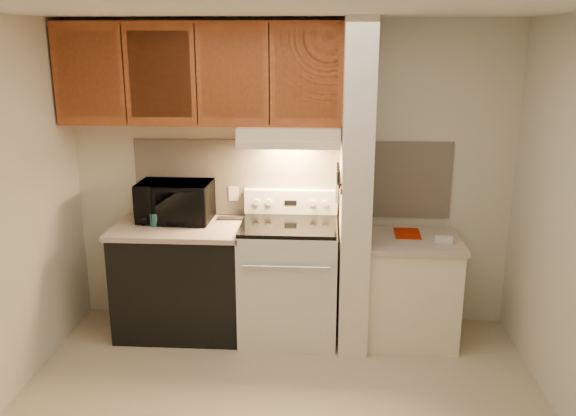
{
  "coord_description": "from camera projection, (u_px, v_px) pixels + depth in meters",
  "views": [
    {
      "loc": [
        0.28,
        -3.39,
        2.35
      ],
      "look_at": [
        0.02,
        0.75,
        1.19
      ],
      "focal_mm": 38.0,
      "sensor_mm": 36.0,
      "label": 1
    }
  ],
  "objects": [
    {
      "name": "range_knob_right_inner",
      "position": [
        313.0,
        203.0,
        4.96
      ],
      "size": [
        0.05,
        0.02,
        0.05
      ],
      "primitive_type": "cylinder",
      "rotation": [
        1.57,
        0.0,
        0.0
      ],
      "color": "silver",
      "rests_on": "range_backguard"
    },
    {
      "name": "oven_window",
      "position": [
        286.0,
        293.0,
        4.58
      ],
      "size": [
        0.5,
        0.01,
        0.3
      ],
      "primitive_type": "cube",
      "color": "black",
      "rests_on": "range_body"
    },
    {
      "name": "spoon_rest",
      "position": [
        232.0,
        218.0,
        5.0
      ],
      "size": [
        0.24,
        0.09,
        0.02
      ],
      "primitive_type": "cube",
      "rotation": [
        0.0,
        0.0,
        0.05
      ],
      "color": "black",
      "rests_on": "left_countertop"
    },
    {
      "name": "range_hood",
      "position": [
        290.0,
        135.0,
        4.7
      ],
      "size": [
        0.78,
        0.44,
        0.15
      ],
      "primitive_type": "cube",
      "color": "#EEE1C7",
      "rests_on": "upper_cabinets"
    },
    {
      "name": "cab_door_a",
      "position": [
        88.0,
        74.0,
        4.56
      ],
      "size": [
        0.46,
        0.01,
        0.63
      ],
      "primitive_type": "cube",
      "color": "#9C4A22",
      "rests_on": "upper_cabinets"
    },
    {
      "name": "knife_handle_b",
      "position": [
        338.0,
        175.0,
        4.5
      ],
      "size": [
        0.02,
        0.02,
        0.1
      ],
      "primitive_type": "cylinder",
      "color": "black",
      "rests_on": "knife_strip"
    },
    {
      "name": "dishwasher_front",
      "position": [
        181.0,
        281.0,
        4.97
      ],
      "size": [
        1.0,
        0.63,
        0.87
      ],
      "primitive_type": "cube",
      "color": "black",
      "rests_on": "floor"
    },
    {
      "name": "hood_lip",
      "position": [
        288.0,
        145.0,
        4.51
      ],
      "size": [
        0.78,
        0.04,
        0.06
      ],
      "primitive_type": "cube",
      "color": "#EEE1C7",
      "rests_on": "range_hood"
    },
    {
      "name": "pillar_trim",
      "position": [
        340.0,
        181.0,
        4.64
      ],
      "size": [
        0.01,
        0.7,
        0.04
      ],
      "primitive_type": "cube",
      "color": "#9C4A22",
      "rests_on": "partition_pillar"
    },
    {
      "name": "left_countertop",
      "position": [
        179.0,
        228.0,
        4.84
      ],
      "size": [
        1.04,
        0.67,
        0.04
      ],
      "primitive_type": "cube",
      "color": "#C1AD9C",
      "rests_on": "dishwasher_front"
    },
    {
      "name": "teal_jar",
      "position": [
        156.0,
        219.0,
        4.83
      ],
      "size": [
        0.12,
        0.12,
        0.1
      ],
      "primitive_type": "cylinder",
      "rotation": [
        0.0,
        0.0,
        0.33
      ],
      "color": "#1F5A57",
      "rests_on": "left_countertop"
    },
    {
      "name": "upper_cabinets",
      "position": [
        200.0,
        74.0,
        4.66
      ],
      "size": [
        2.18,
        0.33,
        0.77
      ],
      "primitive_type": "cube",
      "color": "#9C4A22",
      "rests_on": "wall_back"
    },
    {
      "name": "red_folder",
      "position": [
        407.0,
        233.0,
        4.82
      ],
      "size": [
        0.21,
        0.28,
        0.01
      ],
      "primitive_type": "cube",
      "rotation": [
        0.0,
        0.0,
        -0.04
      ],
      "color": "#AD1B02",
      "rests_on": "right_countertop"
    },
    {
      "name": "oven_handle",
      "position": [
        286.0,
        267.0,
        4.48
      ],
      "size": [
        0.65,
        0.02,
        0.02
      ],
      "primitive_type": "cylinder",
      "rotation": [
        0.0,
        1.57,
        0.0
      ],
      "color": "silver",
      "rests_on": "range_body"
    },
    {
      "name": "oven_mitt",
      "position": [
        338.0,
        186.0,
        4.83
      ],
      "size": [
        0.03,
        0.11,
        0.25
      ],
      "primitive_type": "cube",
      "color": "gray",
      "rests_on": "partition_pillar"
    },
    {
      "name": "backsplash",
      "position": [
        291.0,
        178.0,
        5.01
      ],
      "size": [
        2.6,
        0.02,
        0.63
      ],
      "primitive_type": "cube",
      "color": "beige",
      "rests_on": "wall_back"
    },
    {
      "name": "white_box",
      "position": [
        444.0,
        240.0,
        4.64
      ],
      "size": [
        0.15,
        0.11,
        0.04
      ],
      "primitive_type": "cube",
      "rotation": [
        0.0,
        0.0,
        -0.18
      ],
      "color": "white",
      "rests_on": "right_countertop"
    },
    {
      "name": "knife_blade_c",
      "position": [
        338.0,
        195.0,
        4.62
      ],
      "size": [
        0.01,
        0.04,
        0.2
      ],
      "primitive_type": "cube",
      "color": "silver",
      "rests_on": "knife_strip"
    },
    {
      "name": "knife_handle_a",
      "position": [
        339.0,
        178.0,
        4.41
      ],
      "size": [
        0.02,
        0.02,
        0.1
      ],
      "primitive_type": "cylinder",
      "color": "black",
      "rests_on": "knife_strip"
    },
    {
      "name": "knife_handle_d",
      "position": [
        338.0,
        171.0,
        4.64
      ],
      "size": [
        0.02,
        0.02,
        0.1
      ],
      "primitive_type": "cylinder",
      "color": "black",
      "rests_on": "knife_strip"
    },
    {
      "name": "range_backguard",
      "position": [
        291.0,
        201.0,
        5.01
      ],
      "size": [
        0.76,
        0.08,
        0.2
      ],
      "primitive_type": "cube",
      "color": "silver",
      "rests_on": "range_body"
    },
    {
      "name": "cab_door_d",
      "position": [
        306.0,
        75.0,
        4.46
      ],
      "size": [
        0.46,
        0.01,
        0.63
      ],
      "primitive_type": "cube",
      "color": "#9C4A22",
      "rests_on": "upper_cabinets"
    },
    {
      "name": "cooktop",
      "position": [
        289.0,
        225.0,
        4.77
      ],
      "size": [
        0.74,
        0.64,
        0.03
      ],
      "primitive_type": "cube",
      "color": "black",
      "rests_on": "range_body"
    },
    {
      "name": "right_countertop",
      "position": [
        413.0,
        240.0,
        4.73
      ],
      "size": [
        0.74,
        0.64,
        0.04
      ],
      "primitive_type": "cube",
      "color": "#C1AD9C",
      "rests_on": "right_cab_base"
    },
    {
      "name": "ceiling",
      "position": [
        275.0,
        9.0,
        3.23
      ],
      "size": [
        3.6,
        3.6,
        0.0
      ],
      "primitive_type": "plane",
      "rotation": [
        3.14,
        0.0,
        0.0
      ],
      "color": "white",
      "rests_on": "wall_back"
    },
    {
      "name": "knife_blade_e",
      "position": [
        337.0,
        189.0,
        4.76
      ],
      "size": [
        0.01,
        0.04,
        0.18
      ],
      "primitive_type": "cube",
      "color": "silver",
      "rests_on": "knife_strip"
    },
    {
      "name": "cab_gap_c",
      "position": [
        269.0,
        75.0,
        4.47
      ],
      "size": [
        0.01,
        0.01,
        0.73
      ],
      "primitive_type": "cube",
      "color": "black",
      "rests_on": "upper_cabinets"
    },
    {
      "name": "range_knob_left_outer",
      "position": [
        256.0,
        202.0,
        4.98
      ],
      "size": [
        0.05,
        0.02,
        0.05
      ],
      "primitive_type": "cylinder",
      "rotation": [
        1.57,
        0.0,
        0.0
      ],
      "color": "silver",
      "rests_on": "range_backguard"
    },
    {
      "name": "knife_blade_a",
      "position": [
        338.0,
        198.0,
        4.46
      ],
      "size": [
        0.01,
        0.03,
        0.16
      ],
      "primitive_type": "cube",
      "color": "silver",
      "rests_on": "knife_strip"
    },
    {
      "name": "wall_back",
      "position": [
        291.0,
        176.0,
        5.01
      ],
      "size": [
        3.6,
        2.5,
        0.02
      ],
      "primitive_type": "cube",
      "rotation": [
        1.57,
        0.0,
        0.0
      ],
      "color": "beige",
      "rests_on": "floor"
    },
    {
      "name": "range_knob_right_outer",
      "position": [
        325.0,
        203.0,
        4.95
      ],
      "size": [
        0.05,
        0.02,
        0.05
      ],
      "primitive_type": "cylinder",
      "rotation": [
        1.57,
        0.0,
        0.0
      ],
      "color": "silver",
      "rests_on": "range_backguard"
    },
    {
      "name": "knife_handle_e",
      "position": [
        338.0,
        169.0,
        4.73
      ],
      "size": [
        0.02,
        0.02,
        0.1
      ],
      "primitive_type": "cylinder",
      "color": "black",
      "rests_on": "knife_strip"
    },
    {
      "name": "knife_blade_b",
      "position": [
        338.0,
        197.0,
        4.53
      ],
      "size": [
        0.01,
        0.04,
        0.18
      ],
      "primitive_type": "cube",
      "color": "silver",
      "rests_on": "knife_strip"
    },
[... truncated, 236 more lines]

